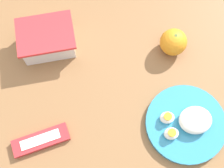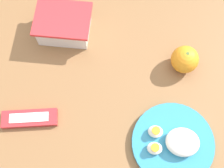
{
  "view_description": "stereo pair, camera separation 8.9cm",
  "coord_description": "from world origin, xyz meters",
  "px_view_note": "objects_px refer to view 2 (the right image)",
  "views": [
    {
      "loc": [
        -0.07,
        -0.34,
        1.65
      ],
      "look_at": [
        -0.01,
        -0.03,
        0.81
      ],
      "focal_mm": 50.0,
      "sensor_mm": 36.0,
      "label": 1
    },
    {
      "loc": [
        0.02,
        -0.34,
        1.65
      ],
      "look_at": [
        -0.01,
        -0.03,
        0.81
      ],
      "focal_mm": 50.0,
      "sensor_mm": 36.0,
      "label": 2
    }
  ],
  "objects_px": {
    "rice_plate": "(174,143)",
    "candy_bar": "(30,118)",
    "food_container": "(64,26)",
    "orange_fruit": "(185,59)"
  },
  "relations": [
    {
      "from": "rice_plate",
      "to": "candy_bar",
      "type": "relative_size",
      "value": 1.4
    },
    {
      "from": "orange_fruit",
      "to": "candy_bar",
      "type": "relative_size",
      "value": 0.5
    },
    {
      "from": "food_container",
      "to": "orange_fruit",
      "type": "xyz_separation_m",
      "value": [
        0.37,
        -0.08,
        0.01
      ]
    },
    {
      "from": "food_container",
      "to": "rice_plate",
      "type": "xyz_separation_m",
      "value": [
        0.35,
        -0.32,
        -0.02
      ]
    },
    {
      "from": "orange_fruit",
      "to": "candy_bar",
      "type": "bearing_deg",
      "value": -153.61
    },
    {
      "from": "food_container",
      "to": "candy_bar",
      "type": "xyz_separation_m",
      "value": [
        -0.06,
        -0.29,
        -0.03
      ]
    },
    {
      "from": "rice_plate",
      "to": "candy_bar",
      "type": "distance_m",
      "value": 0.41
    },
    {
      "from": "food_container",
      "to": "rice_plate",
      "type": "height_order",
      "value": "food_container"
    },
    {
      "from": "food_container",
      "to": "rice_plate",
      "type": "relative_size",
      "value": 0.74
    },
    {
      "from": "food_container",
      "to": "orange_fruit",
      "type": "height_order",
      "value": "orange_fruit"
    }
  ]
}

